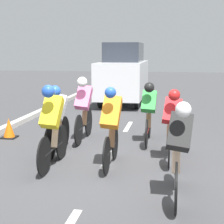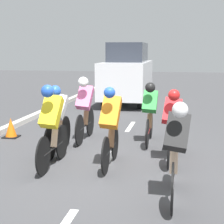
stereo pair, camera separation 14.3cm
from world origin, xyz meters
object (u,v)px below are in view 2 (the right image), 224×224
object	(u,v)px
cyclist_orange	(111,126)
traffic_cone	(11,128)
support_car	(127,74)
cyclist_yellow	(52,124)
cyclist_green	(150,111)
cyclist_red	(171,124)
cyclist_pink	(85,107)
cyclist_white	(58,118)
cyclist_black	(176,149)

from	to	relation	value
cyclist_orange	traffic_cone	distance (m)	3.50
support_car	traffic_cone	bearing A→B (deg)	72.86
cyclist_yellow	cyclist_green	distance (m)	2.67
cyclist_red	cyclist_pink	xyz separation A→B (m)	(2.06, -1.32, 0.07)
cyclist_green	cyclist_orange	bearing A→B (deg)	73.62
cyclist_green	support_car	xyz separation A→B (m)	(1.45, -6.46, 0.43)
cyclist_yellow	cyclist_white	size ratio (longest dim) A/B	1.02
cyclist_orange	support_car	distance (m)	8.43
cyclist_red	traffic_cone	distance (m)	4.23
cyclist_yellow	cyclist_black	world-z (taller)	cyclist_yellow
cyclist_yellow	cyclist_black	xyz separation A→B (m)	(-2.25, 1.16, -0.05)
cyclist_red	support_car	size ratio (longest dim) A/B	0.41
cyclist_red	cyclist_black	bearing A→B (deg)	93.45
cyclist_black	cyclist_white	size ratio (longest dim) A/B	1.03
cyclist_yellow	traffic_cone	distance (m)	2.86
cyclist_orange	cyclist_white	world-z (taller)	cyclist_orange
cyclist_orange	cyclist_green	world-z (taller)	cyclist_orange
cyclist_white	cyclist_black	bearing A→B (deg)	140.47
traffic_cone	cyclist_green	bearing A→B (deg)	-179.93
support_car	traffic_cone	world-z (taller)	support_car
cyclist_orange	cyclist_black	size ratio (longest dim) A/B	0.94
cyclist_orange	cyclist_black	xyz separation A→B (m)	(-1.20, 1.37, -0.02)
cyclist_red	cyclist_green	xyz separation A→B (m)	(0.52, -1.36, 0.01)
cyclist_pink	support_car	world-z (taller)	support_car
cyclist_red	cyclist_white	bearing A→B (deg)	-1.94
cyclist_green	cyclist_white	world-z (taller)	cyclist_white
support_car	cyclist_pink	bearing A→B (deg)	89.28
cyclist_orange	cyclist_black	distance (m)	1.82
cyclist_white	support_car	world-z (taller)	support_car
traffic_cone	cyclist_black	bearing A→B (deg)	141.26
cyclist_orange	traffic_cone	size ratio (longest dim) A/B	3.31
support_car	traffic_cone	size ratio (longest dim) A/B	8.57
cyclist_orange	cyclist_black	bearing A→B (deg)	131.11
cyclist_black	support_car	size ratio (longest dim) A/B	0.41
cyclist_orange	cyclist_pink	size ratio (longest dim) A/B	0.94
cyclist_pink	support_car	distance (m)	6.51
cyclist_red	cyclist_black	size ratio (longest dim) A/B	0.99
cyclist_orange	cyclist_black	world-z (taller)	cyclist_orange
cyclist_orange	cyclist_red	world-z (taller)	cyclist_orange
cyclist_black	support_car	xyz separation A→B (m)	(2.09, -9.74, 0.43)
cyclist_black	cyclist_white	bearing A→B (deg)	-39.53
traffic_cone	cyclist_white	bearing A→B (deg)	142.45
cyclist_green	cyclist_red	bearing A→B (deg)	111.08
cyclist_orange	traffic_cone	world-z (taller)	cyclist_orange
cyclist_yellow	support_car	distance (m)	8.59
cyclist_yellow	cyclist_green	bearing A→B (deg)	-127.28
cyclist_yellow	cyclist_green	world-z (taller)	cyclist_yellow
cyclist_orange	cyclist_yellow	distance (m)	1.08
cyclist_green	cyclist_black	size ratio (longest dim) A/B	0.97
cyclist_red	traffic_cone	bearing A→B (deg)	-18.81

